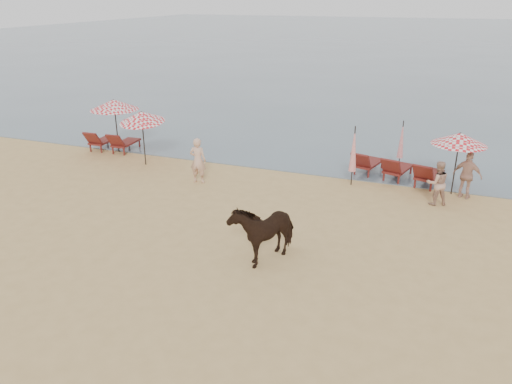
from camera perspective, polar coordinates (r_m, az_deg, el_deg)
ground at (r=11.26m, az=-9.26°, el=-14.17°), size 120.00×120.00×0.00m
sea at (r=88.17m, az=18.17°, el=16.48°), size 160.00×140.00×0.06m
lounger_cluster_left at (r=23.15m, az=-16.17°, el=5.62°), size 1.90×1.83×0.66m
lounger_cluster_right at (r=19.43m, az=15.71°, el=2.66°), size 3.41×2.52×0.67m
umbrella_open_left_a at (r=22.57m, az=-15.91°, el=9.58°), size 2.06×2.06×2.35m
umbrella_open_left_b at (r=20.53m, az=-12.93°, el=8.37°), size 1.80×1.84×2.30m
umbrella_open_right at (r=18.21m, az=22.25°, el=5.65°), size 1.82×1.82×2.22m
umbrella_closed_left at (r=18.27m, az=11.10°, el=4.83°), size 0.27×0.27×2.21m
umbrella_closed_right at (r=20.46m, az=16.30°, el=5.76°), size 0.24×0.24×1.98m
cow at (r=13.09m, az=0.87°, el=-4.28°), size 1.54×2.10×1.62m
beachgoer_left at (r=18.46m, az=-6.65°, el=3.61°), size 0.65×0.45×1.70m
beachgoer_right_a at (r=17.45m, az=20.02°, el=0.97°), size 0.90×0.81×1.51m
beachgoer_right_b at (r=18.35m, az=23.01°, el=1.76°), size 1.04×0.69×1.64m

